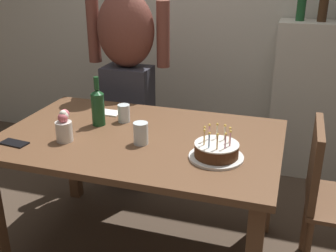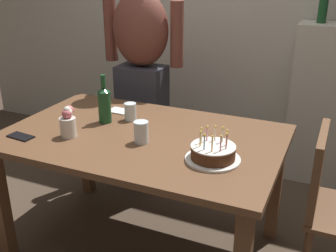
{
  "view_description": "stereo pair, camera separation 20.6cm",
  "coord_description": "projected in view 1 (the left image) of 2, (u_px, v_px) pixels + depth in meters",
  "views": [
    {
      "loc": [
        0.76,
        -1.87,
        1.61
      ],
      "look_at": [
        0.18,
        -0.06,
        0.84
      ],
      "focal_mm": 43.59,
      "sensor_mm": 36.0,
      "label": 1
    },
    {
      "loc": [
        0.95,
        -1.8,
        1.61
      ],
      "look_at": [
        0.18,
        -0.06,
        0.84
      ],
      "focal_mm": 43.59,
      "sensor_mm": 36.0,
      "label": 2
    }
  ],
  "objects": [
    {
      "name": "ground_plane",
      "position": [
        143.0,
        247.0,
        2.48
      ],
      "size": [
        10.0,
        10.0,
        0.0
      ],
      "primitive_type": "plane",
      "color": "#47382B"
    },
    {
      "name": "back_wall",
      "position": [
        206.0,
        2.0,
        3.36
      ],
      "size": [
        5.2,
        0.1,
        2.6
      ],
      "primitive_type": "cube",
      "color": "beige",
      "rests_on": "ground_plane"
    },
    {
      "name": "dining_table",
      "position": [
        140.0,
        152.0,
        2.23
      ],
      "size": [
        1.5,
        0.96,
        0.74
      ],
      "color": "brown",
      "rests_on": "ground_plane"
    },
    {
      "name": "birthday_cake",
      "position": [
        216.0,
        151.0,
        1.93
      ],
      "size": [
        0.26,
        0.26,
        0.16
      ],
      "color": "white",
      "rests_on": "dining_table"
    },
    {
      "name": "water_glass_near",
      "position": [
        124.0,
        113.0,
        2.37
      ],
      "size": [
        0.07,
        0.07,
        0.1
      ],
      "primitive_type": "cylinder",
      "color": "silver",
      "rests_on": "dining_table"
    },
    {
      "name": "water_glass_far",
      "position": [
        141.0,
        133.0,
        2.08
      ],
      "size": [
        0.08,
        0.08,
        0.12
      ],
      "primitive_type": "cylinder",
      "color": "silver",
      "rests_on": "dining_table"
    },
    {
      "name": "wine_bottle",
      "position": [
        98.0,
        106.0,
        2.3
      ],
      "size": [
        0.08,
        0.08,
        0.28
      ],
      "color": "#194723",
      "rests_on": "dining_table"
    },
    {
      "name": "cell_phone",
      "position": [
        14.0,
        143.0,
        2.1
      ],
      "size": [
        0.15,
        0.09,
        0.01
      ],
      "primitive_type": "cube",
      "rotation": [
        0.0,
        0.0,
        -0.11
      ],
      "color": "black",
      "rests_on": "dining_table"
    },
    {
      "name": "napkin_stack",
      "position": [
        110.0,
        113.0,
        2.52
      ],
      "size": [
        0.13,
        0.1,
        0.01
      ],
      "primitive_type": "cube",
      "rotation": [
        0.0,
        0.0,
        -0.05
      ],
      "color": "white",
      "rests_on": "dining_table"
    },
    {
      "name": "flower_vase",
      "position": [
        64.0,
        126.0,
        2.11
      ],
      "size": [
        0.09,
        0.09,
        0.17
      ],
      "color": "silver",
      "rests_on": "dining_table"
    },
    {
      "name": "person_man_bearded",
      "position": [
        127.0,
        73.0,
        2.9
      ],
      "size": [
        0.61,
        0.27,
        1.66
      ],
      "rotation": [
        0.0,
        0.0,
        3.14
      ],
      "color": "#33333D",
      "rests_on": "ground_plane"
    },
    {
      "name": "dining_chair",
      "position": [
        331.0,
        193.0,
        2.08
      ],
      "size": [
        0.42,
        0.42,
        0.87
      ],
      "rotation": [
        0.0,
        0.0,
        1.57
      ],
      "color": "brown",
      "rests_on": "ground_plane"
    },
    {
      "name": "shelf_cabinet",
      "position": [
        331.0,
        101.0,
        3.12
      ],
      "size": [
        0.88,
        0.3,
        1.5
      ],
      "color": "beige",
      "rests_on": "ground_plane"
    }
  ]
}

